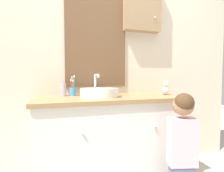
# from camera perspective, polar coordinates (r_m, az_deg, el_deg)

# --- Properties ---
(wall_back) EXTENTS (3.20, 0.18, 2.50)m
(wall_back) POSITION_cam_1_polar(r_m,az_deg,el_deg) (1.90, -2.19, 11.47)
(wall_back) COLOR beige
(wall_back) RESTS_ON ground_plane
(vanity_counter) EXTENTS (1.34, 0.54, 0.82)m
(vanity_counter) POSITION_cam_1_polar(r_m,az_deg,el_deg) (1.70, -0.09, -17.24)
(vanity_counter) COLOR silver
(vanity_counter) RESTS_ON ground_plane
(sink_basin) EXTENTS (0.34, 0.39, 0.21)m
(sink_basin) POSITION_cam_1_polar(r_m,az_deg,el_deg) (1.58, -4.14, -2.00)
(sink_basin) COLOR white
(sink_basin) RESTS_ON vanity_counter
(toothbrush_holder) EXTENTS (0.07, 0.07, 0.20)m
(toothbrush_holder) POSITION_cam_1_polar(r_m,az_deg,el_deg) (1.71, -12.76, -1.53)
(toothbrush_holder) COLOR #4C93C6
(toothbrush_holder) RESTS_ON vanity_counter
(soap_dispenser) EXTENTS (0.05, 0.05, 0.15)m
(soap_dispenser) POSITION_cam_1_polar(r_m,az_deg,el_deg) (1.70, -15.62, -1.13)
(soap_dispenser) COLOR #CCA3BC
(soap_dispenser) RESTS_ON vanity_counter
(child_figure) EXTENTS (0.28, 0.41, 0.88)m
(child_figure) POSITION_cam_1_polar(r_m,az_deg,el_deg) (1.47, 21.96, -16.41)
(child_figure) COLOR slate
(child_figure) RESTS_ON ground_plane
(teddy_bear) EXTENTS (0.08, 0.07, 0.14)m
(teddy_bear) POSITION_cam_1_polar(r_m,az_deg,el_deg) (1.84, 17.10, -0.68)
(teddy_bear) COLOR beige
(teddy_bear) RESTS_ON vanity_counter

